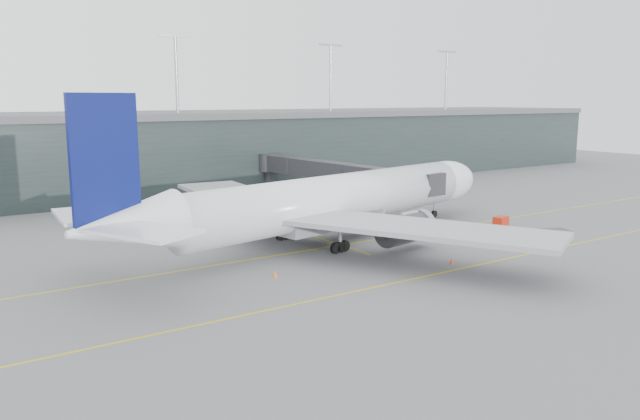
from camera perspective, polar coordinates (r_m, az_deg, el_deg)
ground at (r=77.80m, az=-2.84°, el=-3.13°), size 320.00×320.00×0.00m
taxiline_a at (r=74.50m, az=-1.23°, el=-3.72°), size 160.00×0.25×0.02m
taxiline_b at (r=62.15m, az=6.87°, el=-6.62°), size 160.00×0.25×0.02m
taxiline_lead_main at (r=97.26m, az=-6.46°, el=-0.49°), size 0.25×60.00×0.02m
terminal at (r=129.27m, az=-16.43°, el=5.20°), size 240.00×36.00×29.00m
main_aircraft at (r=78.37m, az=1.07°, el=0.82°), size 65.31×60.55×18.39m
jet_bridge at (r=110.44m, az=-0.14°, el=3.76°), size 8.36×48.81×7.43m
gse_cart at (r=91.17m, az=16.20°, el=-1.01°), size 2.52×1.91×1.54m
baggage_dolly at (r=90.20m, az=20.78°, el=-1.81°), size 4.09×3.73×0.33m
uld_a at (r=83.05m, az=-9.29°, el=-1.66°), size 2.72×2.47×2.01m
uld_b at (r=86.80m, az=-7.49°, el=-1.12°), size 2.60×2.34×1.95m
uld_c at (r=87.02m, az=-6.50°, el=-1.09°), size 2.50×2.24×1.89m
cone_nose at (r=94.25m, az=16.67°, el=-0.96°), size 0.50×0.50×0.80m
cone_wing_stbd at (r=70.03m, az=11.95°, el=-4.58°), size 0.41×0.41×0.65m
cone_wing_port at (r=90.83m, az=-2.37°, el=-1.00°), size 0.39×0.39×0.63m
cone_tail at (r=63.61m, az=-4.11°, el=-5.83°), size 0.48×0.48×0.76m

